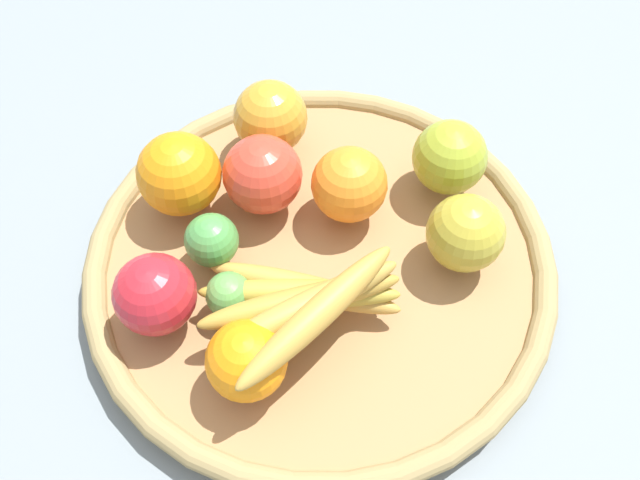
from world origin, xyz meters
TOP-DOWN VIEW (x-y plane):
  - ground_plane at (0.00, 0.00)m, footprint 2.40×2.40m
  - basket at (0.00, 0.00)m, footprint 0.46×0.46m
  - orange_1 at (0.01, 0.06)m, footprint 0.08×0.08m
  - banana_bunch at (0.01, -0.08)m, footprint 0.18×0.17m
  - apple_1 at (0.13, 0.04)m, footprint 0.10×0.10m
  - lime_1 at (-0.06, -0.08)m, footprint 0.06×0.06m
  - apple_2 at (-0.07, 0.04)m, footprint 0.11×0.11m
  - orange_0 at (-0.02, -0.14)m, footprint 0.09×0.09m
  - apple_0 at (-0.12, -0.11)m, footprint 0.09×0.09m
  - apple_4 at (0.10, 0.12)m, footprint 0.09×0.09m
  - lime_0 at (-0.10, -0.03)m, footprint 0.07×0.07m
  - apple_3 at (-0.09, 0.12)m, footprint 0.11×0.11m
  - orange_2 at (-0.15, 0.02)m, footprint 0.09×0.09m

SIDE VIEW (x-z plane):
  - ground_plane at x=0.00m, z-range 0.00..0.00m
  - basket at x=0.00m, z-range 0.00..0.04m
  - lime_1 at x=-0.06m, z-range 0.04..0.08m
  - lime_0 at x=-0.10m, z-range 0.04..0.09m
  - orange_0 at x=-0.02m, z-range 0.04..0.11m
  - apple_0 at x=-0.12m, z-range 0.04..0.11m
  - apple_1 at x=0.13m, z-range 0.04..0.11m
  - banana_bunch at x=0.01m, z-range 0.04..0.11m
  - orange_1 at x=0.01m, z-range 0.04..0.11m
  - apple_4 at x=0.10m, z-range 0.04..0.11m
  - apple_3 at x=-0.09m, z-range 0.04..0.11m
  - apple_2 at x=-0.07m, z-range 0.04..0.12m
  - orange_2 at x=-0.15m, z-range 0.04..0.12m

